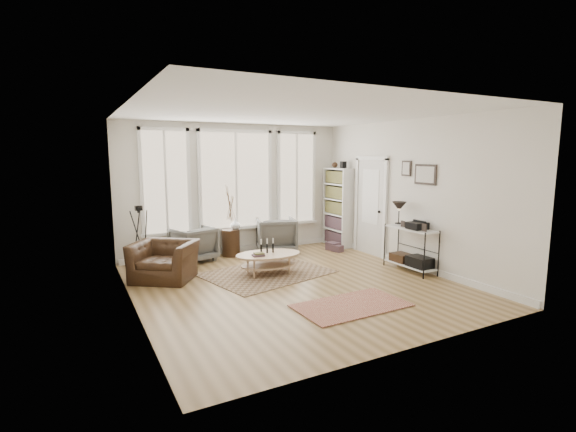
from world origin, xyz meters
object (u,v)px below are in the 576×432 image
low_shelf (410,245)px  coffee_table (268,258)px  side_table (230,220)px  armchair_left (193,244)px  armchair_right (276,235)px  accent_chair (164,261)px  bookcase (338,207)px

low_shelf → coffee_table: low_shelf is taller
low_shelf → side_table: 3.81m
armchair_left → low_shelf: bearing=125.3°
low_shelf → armchair_left: size_ratio=1.63×
armchair_left → side_table: 0.96m
armchair_right → side_table: side_table is taller
coffee_table → accent_chair: size_ratio=1.24×
low_shelf → bookcase: bearing=88.7°
low_shelf → side_table: side_table is taller
armchair_left → armchair_right: armchair_right is taller
bookcase → accent_chair: size_ratio=1.97×
bookcase → armchair_right: (-1.65, 0.07, -0.56)m
bookcase → armchair_right: 1.74m
armchair_left → accent_chair: armchair_left is taller
low_shelf → side_table: (-2.63, 2.75, 0.28)m
bookcase → low_shelf: size_ratio=1.58×
bookcase → armchair_right: bookcase is taller
bookcase → coffee_table: bearing=-150.5°
coffee_table → armchair_right: bearing=59.0°
armchair_right → side_table: bearing=9.3°
armchair_right → accent_chair: bearing=37.4°
coffee_table → side_table: side_table is taller
armchair_right → bookcase: bearing=-164.8°
low_shelf → coffee_table: 2.74m
side_table → armchair_right: bearing=-8.4°
low_shelf → armchair_left: 4.40m
low_shelf → accent_chair: bearing=159.2°
side_table → low_shelf: bearing=-46.3°
bookcase → accent_chair: bookcase is taller
armchair_right → accent_chair: size_ratio=0.84×
coffee_table → armchair_right: armchair_right is taller
armchair_left → armchair_right: size_ratio=0.91×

